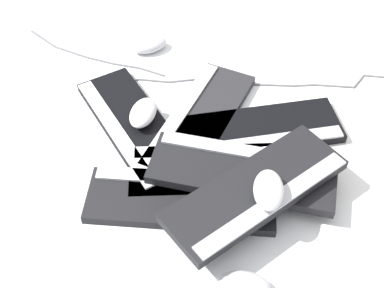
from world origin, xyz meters
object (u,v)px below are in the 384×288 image
Objects in this scene: keyboard_0 at (220,171)px; mouse_2 at (143,113)px; keyboard_3 at (134,127)px; mouse_3 at (244,286)px; mouse_0 at (149,45)px; keyboard_1 at (257,131)px; keyboard_6 at (257,191)px; keyboard_5 at (242,172)px; keyboard_4 at (181,199)px; keyboard_2 at (199,121)px; mouse_4 at (269,190)px.

mouse_2 is (-0.25, -0.03, 0.04)m from keyboard_0.
mouse_2 is at bearing 82.06° from keyboard_3.
mouse_0 is at bearing -64.01° from mouse_3.
mouse_0 is 1.00× the size of mouse_3.
mouse_2 is at bearing -137.89° from keyboard_1.
keyboard_6 is 0.21m from mouse_3.
mouse_2 reaches higher than keyboard_5.
keyboard_6 reaches higher than keyboard_4.
mouse_3 reaches higher than keyboard_3.
keyboard_1 is 0.45m from mouse_3.
keyboard_2 is at bearing -89.85° from mouse_0.
mouse_4 reaches higher than mouse_0.
mouse_0 is at bearing 148.21° from keyboard_4.
mouse_2 reaches higher than mouse_3.
keyboard_1 is at bearing 35.16° from keyboard_2.
mouse_2 reaches higher than mouse_0.
keyboard_3 is at bearing -125.22° from keyboard_2.
keyboard_5 is 0.28m from mouse_3.
keyboard_6 is 4.10× the size of mouse_4.
keyboard_5 is (0.09, -0.15, 0.03)m from keyboard_1.
keyboard_6 is (0.13, 0.11, 0.06)m from keyboard_4.
mouse_0 is 1.00× the size of mouse_4.
keyboard_1 and keyboard_2 have the same top height.
mouse_3 is (0.25, -0.05, 0.01)m from keyboard_4.
mouse_0 is at bearing 134.40° from keyboard_3.
keyboard_3 is (-0.23, -0.23, 0.00)m from keyboard_1.
keyboard_0 is 3.94× the size of mouse_4.
keyboard_1 is 1.01× the size of keyboard_5.
keyboard_1 and keyboard_4 have the same top height.
keyboard_5 reaches higher than keyboard_0.
mouse_2 is at bearing -177.09° from keyboard_6.
mouse_3 reaches higher than keyboard_1.
mouse_2 is 1.00× the size of mouse_4.
keyboard_4 is at bearing -51.94° from keyboard_2.
keyboard_2 and keyboard_4 have the same top height.
keyboard_0 is 0.17m from keyboard_1.
mouse_3 is (0.75, -0.36, 0.00)m from mouse_0.
keyboard_3 is at bearing -126.55° from mouse_4.
keyboard_2 is at bearing 128.06° from keyboard_4.
keyboard_0 and keyboard_2 have the same top height.
mouse_0 is (-0.34, 0.10, 0.01)m from keyboard_2.
keyboard_6 is at bearing -17.55° from keyboard_2.
keyboard_3 is 0.27m from keyboard_4.
mouse_4 is (0.19, -0.18, 0.10)m from keyboard_1.
keyboard_2 is at bearing 54.78° from keyboard_3.
keyboard_0 is 0.19m from mouse_4.
keyboard_6 is 0.05m from mouse_4.
mouse_4 reaches higher than keyboard_0.
keyboard_6 is at bearing 59.46° from mouse_2.
keyboard_6 is at bearing -90.02° from mouse_0.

